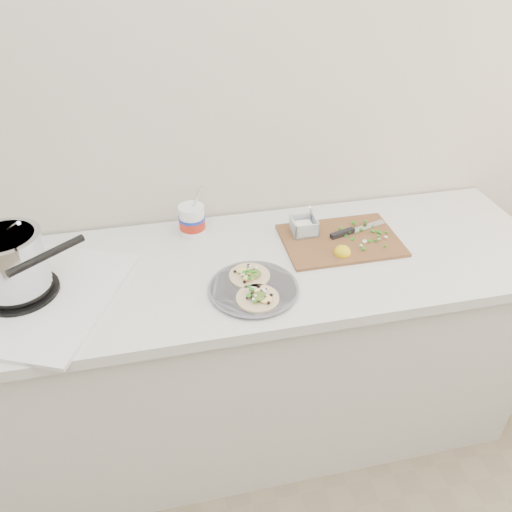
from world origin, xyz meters
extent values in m
cube|color=beige|center=(0.00, 1.73, 1.30)|extent=(3.50, 0.05, 2.60)
cube|color=silver|center=(0.00, 1.43, 0.43)|extent=(2.40, 0.62, 0.86)
cube|color=silver|center=(0.00, 1.41, 0.88)|extent=(2.44, 0.66, 0.04)
cube|color=silver|center=(-0.56, 1.39, 0.91)|extent=(0.72, 0.70, 0.01)
cylinder|color=black|center=(-0.56, 1.39, 0.92)|extent=(0.23, 0.23, 0.01)
torus|color=black|center=(-0.56, 1.39, 0.94)|extent=(0.20, 0.20, 0.02)
cylinder|color=silver|center=(-0.56, 1.39, 1.04)|extent=(0.20, 0.20, 0.18)
cylinder|color=slate|center=(0.15, 1.27, 0.91)|extent=(0.27, 0.27, 0.01)
cylinder|color=slate|center=(0.15, 1.27, 0.91)|extent=(0.28, 0.28, 0.00)
cylinder|color=white|center=(0.00, 1.64, 0.96)|extent=(0.09, 0.09, 0.11)
cylinder|color=#B02313|center=(0.00, 1.64, 0.95)|extent=(0.10, 0.10, 0.04)
cylinder|color=#192D99|center=(0.00, 1.64, 0.97)|extent=(0.10, 0.10, 0.01)
cube|color=brown|center=(0.51, 1.47, 0.91)|extent=(0.41, 0.29, 0.01)
cube|color=white|center=(0.39, 1.54, 0.93)|extent=(0.06, 0.06, 0.03)
ellipsoid|color=yellow|center=(0.48, 1.38, 0.93)|extent=(0.06, 0.06, 0.05)
cube|color=silver|center=(0.64, 1.52, 0.91)|extent=(0.15, 0.07, 0.00)
cube|color=black|center=(0.52, 1.49, 0.92)|extent=(0.10, 0.05, 0.02)
camera|label=1|loc=(-0.10, 0.08, 1.90)|focal=35.00mm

